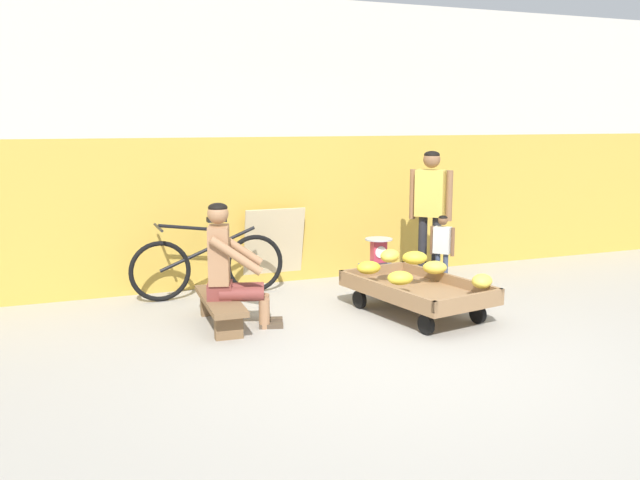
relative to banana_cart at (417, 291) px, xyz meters
The scene contains 12 objects.
ground_plane 1.30m from the banana_cart, 121.06° to the right, with size 80.00×80.00×0.00m, color #A39E93.
back_wall 2.47m from the banana_cart, 108.62° to the left, with size 16.00×0.30×3.21m.
banana_cart is the anchor object (origin of this frame).
banana_pile 0.23m from the banana_cart, 118.90° to the left, with size 0.99×1.14×0.27m.
low_bench 1.88m from the banana_cart, 169.20° to the left, with size 0.35×1.11×0.27m.
vendor_seated 1.82m from the banana_cart, 169.49° to the left, with size 0.73×0.59×1.14m.
plastic_crate 0.99m from the banana_cart, 85.60° to the left, with size 0.36×0.28×0.30m.
weighing_scale 1.01m from the banana_cart, 85.59° to the left, with size 0.30×0.30×0.29m.
bicycle_near_left 2.24m from the banana_cart, 140.02° to the left, with size 1.66×0.48×0.86m.
sign_board 1.97m from the banana_cart, 116.94° to the left, with size 0.70×0.21×0.89m.
customer_adult 1.44m from the banana_cart, 54.21° to the left, with size 0.37×0.38×1.53m.
customer_child 1.00m from the banana_cart, 44.32° to the left, with size 0.20×0.22×0.86m.
Camera 1 is at (-2.54, -4.48, 1.87)m, focal length 38.13 mm.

